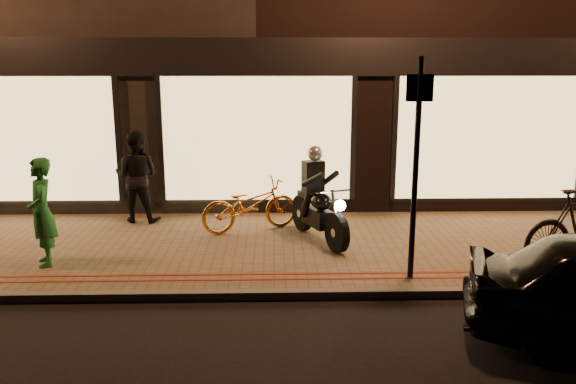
# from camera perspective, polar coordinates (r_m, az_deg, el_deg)

# --- Properties ---
(ground) EXTENTS (90.00, 90.00, 0.00)m
(ground) POSITION_cam_1_polar(r_m,az_deg,el_deg) (7.48, -3.82, -10.99)
(ground) COLOR black
(ground) RESTS_ON ground
(sidewalk) EXTENTS (50.00, 4.00, 0.12)m
(sidewalk) POSITION_cam_1_polar(r_m,az_deg,el_deg) (9.32, -3.34, -5.67)
(sidewalk) COLOR #746047
(sidewalk) RESTS_ON ground
(kerb_stone) EXTENTS (50.00, 0.14, 0.12)m
(kerb_stone) POSITION_cam_1_polar(r_m,az_deg,el_deg) (7.50, -3.81, -10.41)
(kerb_stone) COLOR #59544C
(kerb_stone) RESTS_ON ground
(red_kerb_lines) EXTENTS (50.00, 0.26, 0.01)m
(red_kerb_lines) POSITION_cam_1_polar(r_m,az_deg,el_deg) (7.94, -3.68, -8.57)
(red_kerb_lines) COLOR maroon
(red_kerb_lines) RESTS_ON sidewalk
(building_row) EXTENTS (48.00, 10.11, 8.50)m
(building_row) POSITION_cam_1_polar(r_m,az_deg,el_deg) (15.87, -2.74, 17.28)
(building_row) COLOR black
(building_row) RESTS_ON ground
(motorcycle) EXTENTS (0.89, 1.84, 1.59)m
(motorcycle) POSITION_cam_1_polar(r_m,az_deg,el_deg) (9.37, 3.03, -1.27)
(motorcycle) COLOR black
(motorcycle) RESTS_ON sidewalk
(sign_post) EXTENTS (0.35, 0.09, 3.00)m
(sign_post) POSITION_cam_1_polar(r_m,az_deg,el_deg) (7.65, 12.89, 3.34)
(sign_post) COLOR black
(sign_post) RESTS_ON sidewalk
(bicycle_gold) EXTENTS (1.88, 1.24, 0.93)m
(bicycle_gold) POSITION_cam_1_polar(r_m,az_deg,el_deg) (9.95, -3.86, -1.32)
(bicycle_gold) COLOR orange
(bicycle_gold) RESTS_ON sidewalk
(person_green) EXTENTS (0.60, 0.69, 1.60)m
(person_green) POSITION_cam_1_polar(r_m,az_deg,el_deg) (8.91, -23.74, -1.89)
(person_green) COLOR #1D6E2A
(person_green) RESTS_ON sidewalk
(person_dark) EXTENTS (0.91, 0.75, 1.71)m
(person_dark) POSITION_cam_1_polar(r_m,az_deg,el_deg) (10.81, -15.12, 1.52)
(person_dark) COLOR black
(person_dark) RESTS_ON sidewalk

